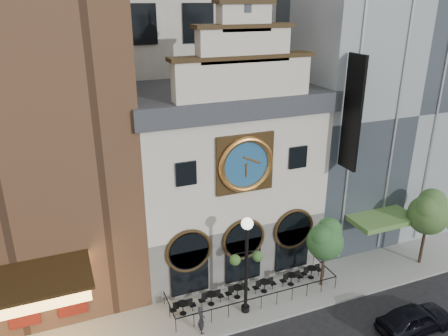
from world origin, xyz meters
TOP-DOWN VIEW (x-y plane):
  - ground at (0.00, 0.00)m, footprint 120.00×120.00m
  - sidewalk at (0.00, 2.50)m, footprint 44.00×5.00m
  - clock_building at (0.00, 7.82)m, footprint 12.60×8.78m
  - retail_building at (12.99, 9.99)m, footprint 14.00×14.40m
  - cafe_railing at (0.00, 2.50)m, footprint 10.60×2.60m
  - bistro_0 at (-4.49, 2.52)m, footprint 1.58×0.68m
  - bistro_1 at (-2.65, 2.70)m, footprint 1.58×0.68m
  - bistro_2 at (-0.91, 2.72)m, footprint 1.58×0.68m
  - bistro_3 at (0.92, 2.61)m, footprint 1.58×0.68m
  - bistro_4 at (2.86, 2.61)m, footprint 1.58×0.68m
  - bistro_5 at (4.50, 2.78)m, footprint 1.58×0.68m
  - car_right at (7.32, -3.46)m, footprint 4.56×1.86m
  - pedestrian at (-3.97, 0.68)m, footprint 0.43×0.64m
  - lamppost at (-0.96, 1.38)m, footprint 1.99×0.76m
  - tree_left at (4.74, 1.91)m, footprint 2.40×2.31m
  - tree_right at (12.67, 1.53)m, footprint 2.81×2.71m

SIDE VIEW (x-z plane):
  - ground at x=0.00m, z-range 0.00..0.00m
  - sidewalk at x=0.00m, z-range 0.00..0.15m
  - cafe_railing at x=0.00m, z-range 0.15..1.05m
  - bistro_0 at x=-4.49m, z-range 0.16..1.06m
  - bistro_1 at x=-2.65m, z-range 0.16..1.06m
  - bistro_2 at x=-0.91m, z-range 0.16..1.06m
  - bistro_3 at x=0.92m, z-range 0.16..1.06m
  - bistro_4 at x=2.86m, z-range 0.16..1.06m
  - bistro_5 at x=4.50m, z-range 0.16..1.06m
  - car_right at x=7.32m, z-range 0.00..1.55m
  - pedestrian at x=-3.97m, z-range 0.15..1.85m
  - tree_left at x=4.74m, z-range 1.23..5.85m
  - lamppost at x=-0.96m, z-range 0.89..7.13m
  - tree_right at x=12.67m, z-range 1.41..6.83m
  - clock_building at x=0.00m, z-range -2.64..16.01m
  - retail_building at x=12.99m, z-range 0.14..20.14m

